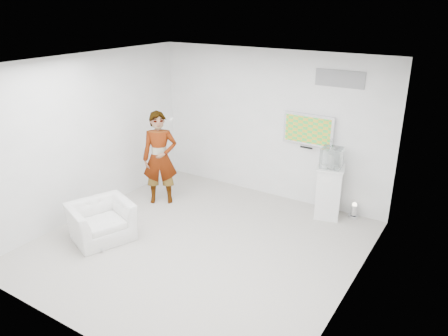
% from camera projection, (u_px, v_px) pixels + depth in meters
% --- Properties ---
extents(room, '(5.01, 5.01, 3.00)m').
position_uv_depth(room, '(197.00, 161.00, 6.82)').
color(room, '#A49E96').
rests_on(room, ground).
extents(tv, '(1.00, 0.08, 0.60)m').
position_uv_depth(tv, '(308.00, 129.00, 8.30)').
color(tv, silver).
rests_on(tv, room).
extents(logo_decal, '(0.90, 0.02, 0.30)m').
position_uv_depth(logo_decal, '(340.00, 79.00, 7.72)').
color(logo_decal, gray).
rests_on(logo_decal, room).
extents(person, '(0.82, 0.76, 1.87)m').
position_uv_depth(person, '(160.00, 158.00, 8.61)').
color(person, white).
rests_on(person, room).
extents(armchair, '(1.18, 1.25, 0.65)m').
position_uv_depth(armchair, '(101.00, 221.00, 7.46)').
color(armchair, white).
rests_on(armchair, room).
extents(pedestal, '(0.60, 0.60, 1.00)m').
position_uv_depth(pedestal, '(329.00, 192.00, 8.15)').
color(pedestal, white).
rests_on(pedestal, room).
extents(floor_uplight, '(0.21, 0.21, 0.30)m').
position_uv_depth(floor_uplight, '(354.00, 211.00, 8.20)').
color(floor_uplight, silver).
rests_on(floor_uplight, room).
extents(vitrine, '(0.40, 0.40, 0.36)m').
position_uv_depth(vitrine, '(332.00, 158.00, 7.90)').
color(vitrine, white).
rests_on(vitrine, pedestal).
extents(console, '(0.14, 0.17, 0.23)m').
position_uv_depth(console, '(332.00, 161.00, 7.92)').
color(console, white).
rests_on(console, pedestal).
extents(wii_remote, '(0.09, 0.14, 0.04)m').
position_uv_depth(wii_remote, '(171.00, 119.00, 8.50)').
color(wii_remote, white).
rests_on(wii_remote, person).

